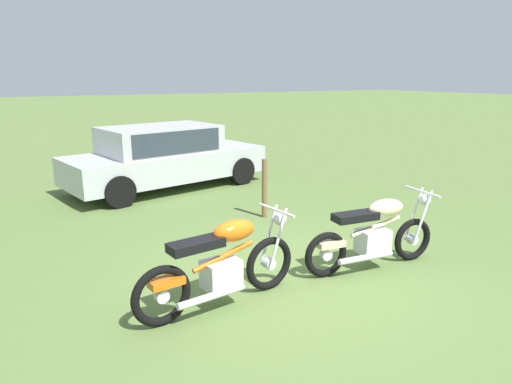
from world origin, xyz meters
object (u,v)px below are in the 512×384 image
(motorcycle_orange, at_px, (221,265))
(car_silver, at_px, (164,154))
(motorcycle_cream, at_px, (374,234))
(fence_post_wooden, at_px, (265,188))

(motorcycle_orange, distance_m, car_silver, 5.76)
(car_silver, bearing_deg, motorcycle_cream, -91.14)
(motorcycle_cream, relative_size, car_silver, 0.42)
(car_silver, height_order, fence_post_wooden, car_silver)
(motorcycle_orange, height_order, fence_post_wooden, fence_post_wooden)
(car_silver, distance_m, fence_post_wooden, 3.15)
(motorcycle_cream, xyz_separation_m, car_silver, (-1.00, 5.67, 0.32))
(motorcycle_cream, bearing_deg, car_silver, 106.10)
(motorcycle_orange, height_order, car_silver, car_silver)
(car_silver, bearing_deg, motorcycle_orange, -113.16)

